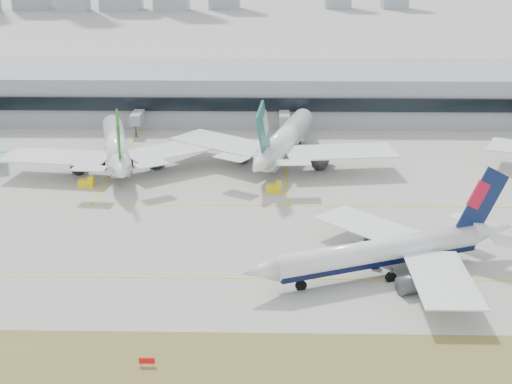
{
  "coord_description": "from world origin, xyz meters",
  "views": [
    {
      "loc": [
        12.03,
        -115.53,
        55.99
      ],
      "look_at": [
        9.25,
        18.0,
        7.5
      ],
      "focal_mm": 50.0,
      "sensor_mm": 36.0,
      "label": 1
    }
  ],
  "objects_px": {
    "widebody_cathay": "(284,141)",
    "terminal": "(234,91)",
    "taxiing_airliner": "(388,251)",
    "widebody_eva": "(116,147)"
  },
  "relations": [
    {
      "from": "taxiing_airliner",
      "to": "terminal",
      "type": "distance_m",
      "value": 122.1
    },
    {
      "from": "taxiing_airliner",
      "to": "widebody_eva",
      "type": "xyz_separation_m",
      "value": [
        -59.39,
        58.89,
        1.11
      ]
    },
    {
      "from": "taxiing_airliner",
      "to": "widebody_eva",
      "type": "relative_size",
      "value": 0.92
    },
    {
      "from": "terminal",
      "to": "taxiing_airliner",
      "type": "bearing_deg",
      "value": -74.5
    },
    {
      "from": "taxiing_airliner",
      "to": "widebody_eva",
      "type": "height_order",
      "value": "widebody_eva"
    },
    {
      "from": "widebody_cathay",
      "to": "widebody_eva",
      "type": "bearing_deg",
      "value": 111.36
    },
    {
      "from": "widebody_cathay",
      "to": "terminal",
      "type": "relative_size",
      "value": 0.21
    },
    {
      "from": "widebody_eva",
      "to": "terminal",
      "type": "bearing_deg",
      "value": -38.91
    },
    {
      "from": "widebody_eva",
      "to": "terminal",
      "type": "relative_size",
      "value": 0.2
    },
    {
      "from": "taxiing_airliner",
      "to": "widebody_cathay",
      "type": "bearing_deg",
      "value": -97.08
    }
  ]
}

